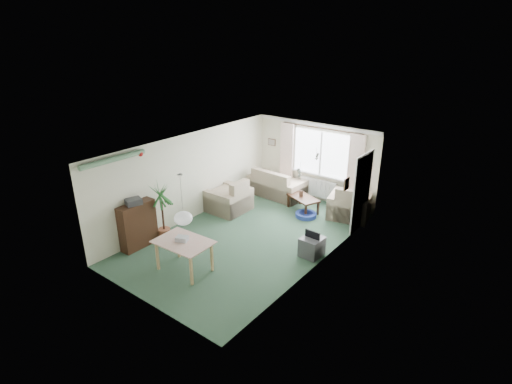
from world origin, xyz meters
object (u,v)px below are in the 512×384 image
Objects in this scene: armchair_left at (228,195)px; dining_table at (185,256)px; armchair_corner at (350,201)px; pet_bed at (306,215)px; houseplant at (162,212)px; sofa at (277,182)px; tv_cube at (312,247)px; coffee_table at (303,204)px; bookshelf at (138,225)px.

armchair_left reaches higher than dining_table.
pet_bed is (-0.95, -0.75, -0.42)m from armchair_corner.
houseplant is at bearing -4.05° from armchair_left.
sofa is 1.59× the size of dining_table.
dining_table is (0.84, -4.76, -0.09)m from sofa.
houseplant reaches higher than tv_cube.
bookshelf is at bearing -116.45° from coffee_table.
bookshelf is (-2.08, -4.18, 0.35)m from coffee_table.
tv_cube is (3.35, 1.54, -0.52)m from houseplant.
armchair_left reaches higher than coffee_table.
coffee_table is at bearing 126.02° from armchair_left.
bookshelf is 2.25× the size of tv_cube.
pet_bed is at bearing 115.57° from armchair_left.
houseplant is (0.19, 0.61, 0.18)m from bookshelf.
coffee_table is 4.68m from bookshelf.
bookshelf reaches higher than armchair_left.
armchair_left is 0.98× the size of dining_table.
pet_bed is at bearing 57.77° from bookshelf.
armchair_left is 2.92m from bookshelf.
sofa is 4.83m from dining_table.
pet_bed is at bearing 126.85° from tv_cube.
bookshelf is 0.76× the size of houseplant.
houseplant is (-1.89, -3.56, 0.53)m from coffee_table.
bookshelf is at bearing 83.27° from sofa.
sofa is at bearing 99.97° from dining_table.
sofa reaches higher than tv_cube.
bookshelf is (-0.82, -4.70, 0.12)m from sofa.
coffee_table is (1.74, 1.28, -0.27)m from armchair_left.
pet_bed is at bearing -46.28° from coffee_table.
pet_bed is (1.54, -0.82, -0.38)m from sofa.
coffee_table is at bearing 62.65° from bookshelf.
bookshelf is at bearing -107.20° from houseplant.
armchair_corner is at bearing 52.10° from houseplant.
sofa is 3.73m from tv_cube.
bookshelf is 4.57m from pet_bed.
bookshelf is at bearing -6.98° from armchair_left.
bookshelf is 4.16m from tv_cube.
coffee_table is 0.85× the size of bookshelf.
armchair_left is 3.30m from tv_cube.
houseplant is at bearing 84.40° from sofa.
armchair_corner is 0.72× the size of houseplant.
armchair_left is at bearing 113.96° from dining_table.
coffee_table is at bearing 84.32° from dining_table.
dining_table is at bearing -95.68° from coffee_table.
bookshelf is at bearing -121.33° from pet_bed.
sofa is at bearing 157.60° from coffee_table.
dining_table reaches higher than coffee_table.
armchair_left is at bearing 82.41° from bookshelf.
sofa is at bearing 139.47° from tv_cube.
coffee_table is at bearing 62.09° from houseplant.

